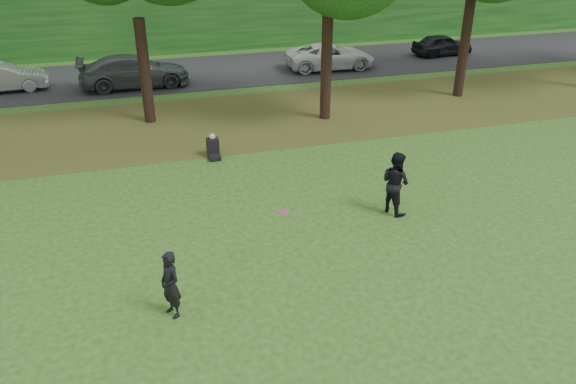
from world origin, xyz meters
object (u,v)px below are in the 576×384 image
(player_left, at_px, (170,285))
(player_right, at_px, (395,183))
(seated_person, at_px, (213,148))
(frisbee, at_px, (283,212))

(player_left, relative_size, player_right, 0.84)
(player_left, relative_size, seated_person, 1.86)
(player_left, height_order, player_right, player_right)
(seated_person, bearing_deg, player_right, -50.37)
(frisbee, height_order, seated_person, frisbee)
(seated_person, bearing_deg, player_left, -104.19)
(player_left, bearing_deg, frisbee, 84.02)
(frisbee, xyz_separation_m, seated_person, (-0.49, 7.24, -1.22))
(player_left, height_order, seated_person, player_left)
(player_right, bearing_deg, player_left, 92.59)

